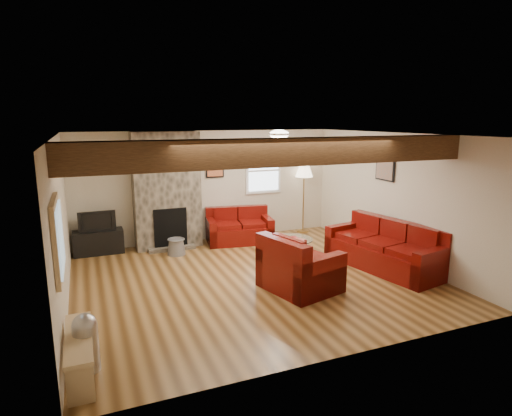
{
  "coord_description": "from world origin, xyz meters",
  "views": [
    {
      "loc": [
        -2.65,
        -6.61,
        2.76
      ],
      "look_at": [
        0.22,
        0.4,
        1.17
      ],
      "focal_mm": 30.0,
      "sensor_mm": 36.0,
      "label": 1
    }
  ],
  "objects_px": {
    "floor_lamp": "(304,174)",
    "tv_cabinet": "(99,242)",
    "coffee_table": "(291,249)",
    "television": "(97,221)",
    "sofa_three": "(385,245)",
    "loveseat": "(239,226)",
    "armchair_red": "(300,262)"
  },
  "relations": [
    {
      "from": "tv_cabinet",
      "to": "loveseat",
      "type": "bearing_deg",
      "value": -5.7
    },
    {
      "from": "tv_cabinet",
      "to": "television",
      "type": "xyz_separation_m",
      "value": [
        0.0,
        0.0,
        0.46
      ]
    },
    {
      "from": "floor_lamp",
      "to": "coffee_table",
      "type": "bearing_deg",
      "value": -124.6
    },
    {
      "from": "sofa_three",
      "to": "floor_lamp",
      "type": "height_order",
      "value": "floor_lamp"
    },
    {
      "from": "armchair_red",
      "to": "television",
      "type": "xyz_separation_m",
      "value": [
        -2.99,
        3.25,
        0.25
      ]
    },
    {
      "from": "tv_cabinet",
      "to": "television",
      "type": "distance_m",
      "value": 0.46
    },
    {
      "from": "loveseat",
      "to": "sofa_three",
      "type": "bearing_deg",
      "value": -44.96
    },
    {
      "from": "loveseat",
      "to": "floor_lamp",
      "type": "relative_size",
      "value": 0.86
    },
    {
      "from": "armchair_red",
      "to": "tv_cabinet",
      "type": "relative_size",
      "value": 1.14
    },
    {
      "from": "loveseat",
      "to": "coffee_table",
      "type": "distance_m",
      "value": 1.62
    },
    {
      "from": "sofa_three",
      "to": "tv_cabinet",
      "type": "xyz_separation_m",
      "value": [
        -4.93,
        2.95,
        -0.19
      ]
    },
    {
      "from": "loveseat",
      "to": "tv_cabinet",
      "type": "relative_size",
      "value": 1.46
    },
    {
      "from": "sofa_three",
      "to": "tv_cabinet",
      "type": "height_order",
      "value": "sofa_three"
    },
    {
      "from": "sofa_three",
      "to": "armchair_red",
      "type": "relative_size",
      "value": 2.0
    },
    {
      "from": "sofa_three",
      "to": "armchair_red",
      "type": "xyz_separation_m",
      "value": [
        -1.94,
        -0.3,
        0.02
      ]
    },
    {
      "from": "sofa_three",
      "to": "coffee_table",
      "type": "bearing_deg",
      "value": -140.5
    },
    {
      "from": "armchair_red",
      "to": "coffee_table",
      "type": "distance_m",
      "value": 1.57
    },
    {
      "from": "television",
      "to": "loveseat",
      "type": "bearing_deg",
      "value": -5.7
    },
    {
      "from": "coffee_table",
      "to": "tv_cabinet",
      "type": "xyz_separation_m",
      "value": [
        -3.56,
        1.81,
        0.04
      ]
    },
    {
      "from": "coffee_table",
      "to": "floor_lamp",
      "type": "xyz_separation_m",
      "value": [
        1.23,
        1.78,
        1.23
      ]
    },
    {
      "from": "television",
      "to": "tv_cabinet",
      "type": "bearing_deg",
      "value": 0.0
    },
    {
      "from": "sofa_three",
      "to": "loveseat",
      "type": "distance_m",
      "value": 3.27
    },
    {
      "from": "coffee_table",
      "to": "television",
      "type": "distance_m",
      "value": 4.02
    },
    {
      "from": "television",
      "to": "sofa_three",
      "type": "bearing_deg",
      "value": -30.88
    },
    {
      "from": "armchair_red",
      "to": "television",
      "type": "height_order",
      "value": "television"
    },
    {
      "from": "floor_lamp",
      "to": "tv_cabinet",
      "type": "bearing_deg",
      "value": 179.61
    },
    {
      "from": "coffee_table",
      "to": "tv_cabinet",
      "type": "height_order",
      "value": "tv_cabinet"
    },
    {
      "from": "sofa_three",
      "to": "floor_lamp",
      "type": "xyz_separation_m",
      "value": [
        -0.14,
        2.92,
        1.0
      ]
    },
    {
      "from": "loveseat",
      "to": "armchair_red",
      "type": "distance_m",
      "value": 2.95
    },
    {
      "from": "armchair_red",
      "to": "television",
      "type": "relative_size",
      "value": 1.55
    },
    {
      "from": "television",
      "to": "floor_lamp",
      "type": "distance_m",
      "value": 4.84
    },
    {
      "from": "television",
      "to": "floor_lamp",
      "type": "bearing_deg",
      "value": -0.39
    }
  ]
}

